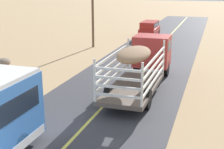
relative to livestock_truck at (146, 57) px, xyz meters
The scene contains 4 objects.
livestock_truck is the anchor object (origin of this frame).
car_far 19.49m from the livestock_truck, 100.67° to the left, with size 1.90×4.62×1.93m.
power_pole_mid 13.61m from the livestock_truck, 126.29° to the left, with size 2.20×0.24×7.27m.
boulder_near_shoulder 12.05m from the livestock_truck, behind, with size 1.04×1.45×0.70m, color #756656.
Camera 1 is at (5.53, -6.40, 6.58)m, focal length 51.44 mm.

